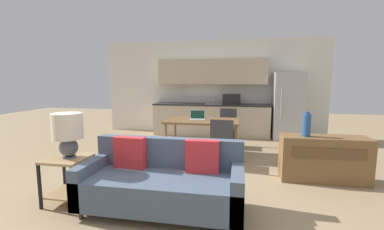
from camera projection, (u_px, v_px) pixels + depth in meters
name	position (u px, v px, depth m)	size (l,w,h in m)	color
ground_plane	(172.00, 207.00, 3.17)	(20.00, 20.00, 0.00)	#9E8460
wall_back	(212.00, 87.00, 7.50)	(6.40, 0.07, 2.70)	silver
kitchen_counter	(211.00, 106.00, 7.28)	(3.25, 0.65, 2.15)	beige
refrigerator	(287.00, 106.00, 6.80)	(0.74, 0.76, 1.76)	#B7BABC
dining_table	(203.00, 123.00, 5.36)	(1.50, 0.89, 0.74)	brown
couch	(163.00, 182.00, 3.09)	(1.90, 0.80, 0.85)	#3D2D1E
side_table	(68.00, 172.00, 3.25)	(0.49, 0.49, 0.59)	tan
table_lamp	(68.00, 131.00, 3.18)	(0.37, 0.37, 0.56)	#4C515B
credenza	(323.00, 159.00, 3.97)	(1.27, 0.44, 0.70)	brown
vase	(306.00, 125.00, 3.91)	(0.12, 0.12, 0.38)	#234C84
dining_chair_near_right	(223.00, 141.00, 4.54)	(0.46, 0.46, 0.89)	#38383D
dining_chair_far_right	(228.00, 125.00, 6.08)	(0.45, 0.45, 0.89)	#38383D
laptop	(197.00, 117.00, 5.39)	(0.36, 0.30, 0.20)	#B7BABC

